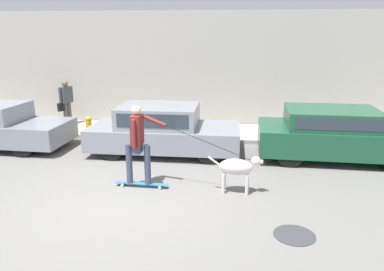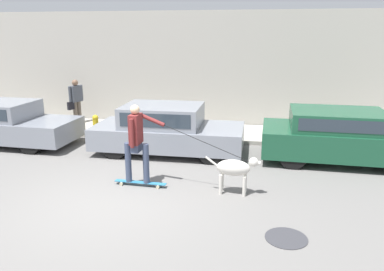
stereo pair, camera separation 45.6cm
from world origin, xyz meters
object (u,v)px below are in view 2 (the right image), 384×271
(parked_car_0, at_px, (2,124))
(parked_car_2, at_px, (341,136))
(skateboarder, at_px, (137,141))
(fire_hydrant, at_px, (96,127))
(parked_car_1, at_px, (167,130))
(pedestrian_with_bag, at_px, (76,99))
(dog, at_px, (235,169))

(parked_car_0, relative_size, parked_car_2, 1.11)
(skateboarder, bearing_deg, parked_car_2, 30.47)
(fire_hydrant, bearing_deg, parked_car_1, -18.57)
(skateboarder, distance_m, pedestrian_with_bag, 6.07)
(parked_car_2, relative_size, dog, 3.57)
(parked_car_0, relative_size, fire_hydrant, 5.59)
(dog, bearing_deg, parked_car_1, 131.98)
(parked_car_0, height_order, dog, parked_car_0)
(dog, height_order, pedestrian_with_bag, pedestrian_with_bag)
(parked_car_0, bearing_deg, parked_car_2, 2.20)
(parked_car_0, distance_m, fire_hydrant, 2.69)
(dog, bearing_deg, pedestrian_with_bag, 143.06)
(skateboarder, bearing_deg, parked_car_1, 91.30)
(dog, distance_m, skateboarder, 2.09)
(parked_car_1, xyz_separation_m, dog, (1.98, -2.46, -0.09))
(dog, relative_size, skateboarder, 0.38)
(pedestrian_with_bag, relative_size, fire_hydrant, 1.92)
(parked_car_0, relative_size, dog, 3.95)
(parked_car_1, height_order, parked_car_2, parked_car_2)
(skateboarder, xyz_separation_m, pedestrian_with_bag, (-3.74, 4.78, -0.05))
(fire_hydrant, bearing_deg, parked_car_2, -6.69)
(parked_car_1, distance_m, pedestrian_with_bag, 4.49)
(dog, distance_m, fire_hydrant, 5.47)
(parked_car_0, bearing_deg, parked_car_1, 2.18)
(parked_car_1, height_order, fire_hydrant, parked_car_1)
(dog, xyz_separation_m, skateboarder, (-2.04, 0.06, 0.46))
(skateboarder, bearing_deg, fire_hydrant, 128.83)
(parked_car_1, bearing_deg, pedestrian_with_bag, 147.81)
(parked_car_2, height_order, dog, parked_car_2)
(parked_car_1, distance_m, dog, 3.16)
(parked_car_1, xyz_separation_m, fire_hydrant, (-2.40, 0.81, -0.21))
(parked_car_2, bearing_deg, skateboarder, -150.10)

